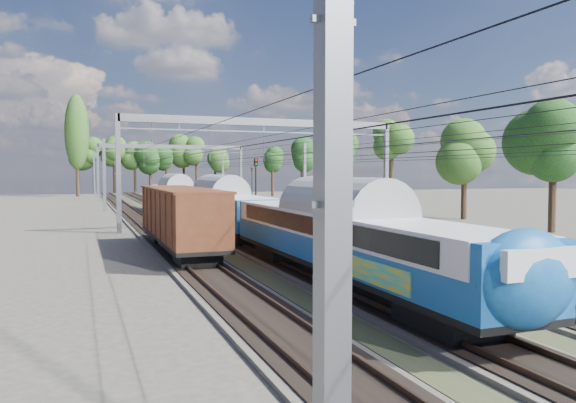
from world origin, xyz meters
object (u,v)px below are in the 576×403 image
object	(u,v)px
worker	(169,193)
signal_far	(252,179)
signal_near	(256,182)
emu_train	(221,201)
freight_boxcar	(180,215)

from	to	relation	value
worker	signal_far	world-z (taller)	signal_far
worker	signal_near	world-z (taller)	signal_near
emu_train	signal_near	bearing A→B (deg)	58.99
emu_train	signal_near	distance (m)	10.70
emu_train	worker	distance (m)	60.20
freight_boxcar	signal_near	xyz separation A→B (m)	(9.98, 17.79, 1.53)
emu_train	signal_far	bearing A→B (deg)	70.55
freight_boxcar	signal_near	size ratio (longest dim) A/B	2.36
freight_boxcar	signal_near	world-z (taller)	signal_near
worker	signal_far	size ratio (longest dim) A/B	0.35
worker	freight_boxcar	bearing A→B (deg)	-179.77
emu_train	signal_near	size ratio (longest dim) A/B	10.56
freight_boxcar	worker	xyz separation A→B (m)	(9.54, 68.65, -1.21)
signal_near	worker	bearing A→B (deg)	98.74
signal_far	worker	bearing A→B (deg)	135.83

